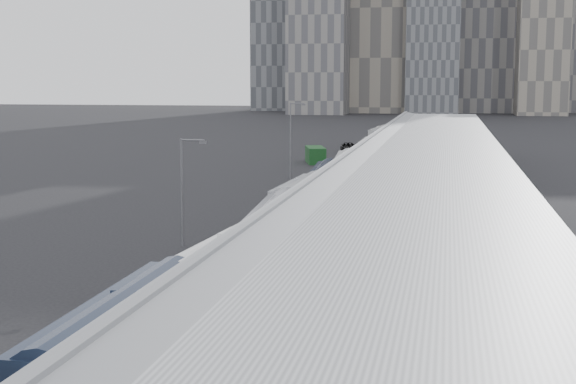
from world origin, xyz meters
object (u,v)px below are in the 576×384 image
(bus_6, at_px, (346,170))
(street_lamp_far, at_px, (292,136))
(bus_2, at_px, (228,278))
(bus_10, at_px, (380,139))
(bus_1, at_px, (123,352))
(bus_9, at_px, (379,144))
(bus_7, at_px, (362,160))
(bus_3, at_px, (277,232))
(bus_8, at_px, (370,151))
(suv, at_px, (348,147))
(bus_5, at_px, (326,185))
(street_lamp_near, at_px, (185,184))
(bus_4, at_px, (302,204))
(shipping_container, at_px, (315,155))

(bus_6, xyz_separation_m, street_lamp_far, (-7.23, 1.62, 4.03))
(bus_2, xyz_separation_m, bus_10, (-0.93, 111.37, -0.04))
(bus_1, xyz_separation_m, bus_9, (0.75, 111.78, -0.19))
(bus_1, relative_size, bus_7, 1.16)
(bus_1, xyz_separation_m, bus_2, (0.81, 12.64, -0.03))
(bus_2, relative_size, bus_3, 1.01)
(bus_2, relative_size, bus_9, 1.10)
(bus_8, bearing_deg, bus_2, -90.74)
(bus_10, relative_size, suv, 2.29)
(bus_6, bearing_deg, bus_5, -95.67)
(bus_5, bearing_deg, street_lamp_near, -109.39)
(bus_6, bearing_deg, bus_9, 84.53)
(bus_6, relative_size, bus_9, 1.01)
(bus_3, relative_size, bus_5, 1.05)
(bus_5, distance_m, bus_10, 70.15)
(street_lamp_near, height_order, street_lamp_far, street_lamp_far)
(bus_4, xyz_separation_m, bus_5, (0.16, 13.26, -0.02))
(street_lamp_near, bearing_deg, bus_1, -76.30)
(bus_3, xyz_separation_m, bus_6, (-0.37, 42.96, -0.13))
(street_lamp_near, height_order, shipping_container, street_lamp_near)
(bus_4, distance_m, bus_8, 55.98)
(bus_6, height_order, street_lamp_far, street_lamp_far)
(bus_2, xyz_separation_m, bus_4, (-0.98, 27.96, -0.08))
(bus_2, distance_m, bus_8, 83.93)
(bus_3, bearing_deg, suv, 89.09)
(bus_7, bearing_deg, bus_2, -90.58)
(bus_1, relative_size, bus_4, 1.06)
(bus_2, distance_m, suv, 100.15)
(street_lamp_far, relative_size, suv, 1.64)
(bus_8, bearing_deg, bus_4, -91.64)
(bus_9, bearing_deg, bus_2, -94.21)
(bus_4, xyz_separation_m, bus_10, (0.05, 83.41, 0.04))
(street_lamp_near, distance_m, shipping_container, 63.96)
(bus_8, height_order, suv, bus_8)
(bus_7, relative_size, bus_9, 0.95)
(bus_8, height_order, street_lamp_near, street_lamp_near)
(shipping_container, height_order, suv, shipping_container)
(bus_6, bearing_deg, street_lamp_near, -104.57)
(bus_7, xyz_separation_m, shipping_container, (-8.16, 9.10, -0.25))
(bus_8, xyz_separation_m, bus_10, (-0.63, 27.44, 0.09))
(bus_1, bearing_deg, bus_6, 89.17)
(bus_7, bearing_deg, street_lamp_far, -123.86)
(bus_1, bearing_deg, bus_4, 89.60)
(bus_7, bearing_deg, bus_1, -91.14)
(bus_3, relative_size, shipping_container, 2.02)
(bus_10, xyz_separation_m, shipping_container, (-7.26, -31.89, -0.43))
(bus_5, bearing_deg, bus_10, 85.73)
(bus_5, xyz_separation_m, suv, (-4.81, 58.77, -0.78))
(bus_6, xyz_separation_m, street_lamp_near, (-7.12, -41.29, 3.21))
(bus_5, xyz_separation_m, shipping_container, (-7.37, 38.26, -0.37))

